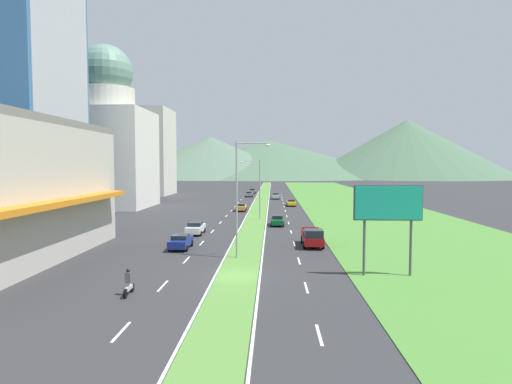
# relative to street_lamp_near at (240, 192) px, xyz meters

# --- Properties ---
(ground_plane) EXTENTS (600.00, 600.00, 0.00)m
(ground_plane) POSITION_rel_street_lamp_near_xyz_m (0.27, -6.65, -6.13)
(ground_plane) COLOR #2D2D30
(grass_median) EXTENTS (3.20, 240.00, 0.06)m
(grass_median) POSITION_rel_street_lamp_near_xyz_m (0.27, 53.35, -6.10)
(grass_median) COLOR #518438
(grass_median) RESTS_ON ground_plane
(grass_verge_right) EXTENTS (24.00, 240.00, 0.06)m
(grass_verge_right) POSITION_rel_street_lamp_near_xyz_m (20.87, 53.35, -6.10)
(grass_verge_right) COLOR #477F33
(grass_verge_right) RESTS_ON ground_plane
(lane_dash_left_1) EXTENTS (0.16, 2.80, 0.01)m
(lane_dash_left_1) POSITION_rel_street_lamp_near_xyz_m (-4.83, -18.10, -6.13)
(lane_dash_left_1) COLOR silver
(lane_dash_left_1) RESTS_ON ground_plane
(lane_dash_left_2) EXTENTS (0.16, 2.80, 0.01)m
(lane_dash_left_2) POSITION_rel_street_lamp_near_xyz_m (-4.83, -9.55, -6.13)
(lane_dash_left_2) COLOR silver
(lane_dash_left_2) RESTS_ON ground_plane
(lane_dash_left_3) EXTENTS (0.16, 2.80, 0.01)m
(lane_dash_left_3) POSITION_rel_street_lamp_near_xyz_m (-4.83, -1.00, -6.13)
(lane_dash_left_3) COLOR silver
(lane_dash_left_3) RESTS_ON ground_plane
(lane_dash_left_4) EXTENTS (0.16, 2.80, 0.01)m
(lane_dash_left_4) POSITION_rel_street_lamp_near_xyz_m (-4.83, 7.56, -6.13)
(lane_dash_left_4) COLOR silver
(lane_dash_left_4) RESTS_ON ground_plane
(lane_dash_left_5) EXTENTS (0.16, 2.80, 0.01)m
(lane_dash_left_5) POSITION_rel_street_lamp_near_xyz_m (-4.83, 16.11, -6.13)
(lane_dash_left_5) COLOR silver
(lane_dash_left_5) RESTS_ON ground_plane
(lane_dash_left_6) EXTENTS (0.16, 2.80, 0.01)m
(lane_dash_left_6) POSITION_rel_street_lamp_near_xyz_m (-4.83, 24.66, -6.13)
(lane_dash_left_6) COLOR silver
(lane_dash_left_6) RESTS_ON ground_plane
(lane_dash_left_7) EXTENTS (0.16, 2.80, 0.01)m
(lane_dash_left_7) POSITION_rel_street_lamp_near_xyz_m (-4.83, 33.21, -6.13)
(lane_dash_left_7) COLOR silver
(lane_dash_left_7) RESTS_ON ground_plane
(lane_dash_left_8) EXTENTS (0.16, 2.80, 0.01)m
(lane_dash_left_8) POSITION_rel_street_lamp_near_xyz_m (-4.83, 41.76, -6.13)
(lane_dash_left_8) COLOR silver
(lane_dash_left_8) RESTS_ON ground_plane
(lane_dash_left_9) EXTENTS (0.16, 2.80, 0.01)m
(lane_dash_left_9) POSITION_rel_street_lamp_near_xyz_m (-4.83, 50.31, -6.13)
(lane_dash_left_9) COLOR silver
(lane_dash_left_9) RESTS_ON ground_plane
(lane_dash_left_10) EXTENTS (0.16, 2.80, 0.01)m
(lane_dash_left_10) POSITION_rel_street_lamp_near_xyz_m (-4.83, 58.87, -6.13)
(lane_dash_left_10) COLOR silver
(lane_dash_left_10) RESTS_ON ground_plane
(lane_dash_left_11) EXTENTS (0.16, 2.80, 0.01)m
(lane_dash_left_11) POSITION_rel_street_lamp_near_xyz_m (-4.83, 67.42, -6.13)
(lane_dash_left_11) COLOR silver
(lane_dash_left_11) RESTS_ON ground_plane
(lane_dash_left_12) EXTENTS (0.16, 2.80, 0.01)m
(lane_dash_left_12) POSITION_rel_street_lamp_near_xyz_m (-4.83, 75.97, -6.13)
(lane_dash_left_12) COLOR silver
(lane_dash_left_12) RESTS_ON ground_plane
(lane_dash_left_13) EXTENTS (0.16, 2.80, 0.01)m
(lane_dash_left_13) POSITION_rel_street_lamp_near_xyz_m (-4.83, 84.52, -6.13)
(lane_dash_left_13) COLOR silver
(lane_dash_left_13) RESTS_ON ground_plane
(lane_dash_right_1) EXTENTS (0.16, 2.80, 0.01)m
(lane_dash_right_1) POSITION_rel_street_lamp_near_xyz_m (5.37, -18.10, -6.13)
(lane_dash_right_1) COLOR silver
(lane_dash_right_1) RESTS_ON ground_plane
(lane_dash_right_2) EXTENTS (0.16, 2.80, 0.01)m
(lane_dash_right_2) POSITION_rel_street_lamp_near_xyz_m (5.37, -9.55, -6.13)
(lane_dash_right_2) COLOR silver
(lane_dash_right_2) RESTS_ON ground_plane
(lane_dash_right_3) EXTENTS (0.16, 2.80, 0.01)m
(lane_dash_right_3) POSITION_rel_street_lamp_near_xyz_m (5.37, -1.00, -6.13)
(lane_dash_right_3) COLOR silver
(lane_dash_right_3) RESTS_ON ground_plane
(lane_dash_right_4) EXTENTS (0.16, 2.80, 0.01)m
(lane_dash_right_4) POSITION_rel_street_lamp_near_xyz_m (5.37, 7.56, -6.13)
(lane_dash_right_4) COLOR silver
(lane_dash_right_4) RESTS_ON ground_plane
(lane_dash_right_5) EXTENTS (0.16, 2.80, 0.01)m
(lane_dash_right_5) POSITION_rel_street_lamp_near_xyz_m (5.37, 16.11, -6.13)
(lane_dash_right_5) COLOR silver
(lane_dash_right_5) RESTS_ON ground_plane
(lane_dash_right_6) EXTENTS (0.16, 2.80, 0.01)m
(lane_dash_right_6) POSITION_rel_street_lamp_near_xyz_m (5.37, 24.66, -6.13)
(lane_dash_right_6) COLOR silver
(lane_dash_right_6) RESTS_ON ground_plane
(lane_dash_right_7) EXTENTS (0.16, 2.80, 0.01)m
(lane_dash_right_7) POSITION_rel_street_lamp_near_xyz_m (5.37, 33.21, -6.13)
(lane_dash_right_7) COLOR silver
(lane_dash_right_7) RESTS_ON ground_plane
(lane_dash_right_8) EXTENTS (0.16, 2.80, 0.01)m
(lane_dash_right_8) POSITION_rel_street_lamp_near_xyz_m (5.37, 41.76, -6.13)
(lane_dash_right_8) COLOR silver
(lane_dash_right_8) RESTS_ON ground_plane
(lane_dash_right_9) EXTENTS (0.16, 2.80, 0.01)m
(lane_dash_right_9) POSITION_rel_street_lamp_near_xyz_m (5.37, 50.31, -6.13)
(lane_dash_right_9) COLOR silver
(lane_dash_right_9) RESTS_ON ground_plane
(lane_dash_right_10) EXTENTS (0.16, 2.80, 0.01)m
(lane_dash_right_10) POSITION_rel_street_lamp_near_xyz_m (5.37, 58.87, -6.13)
(lane_dash_right_10) COLOR silver
(lane_dash_right_10) RESTS_ON ground_plane
(lane_dash_right_11) EXTENTS (0.16, 2.80, 0.01)m
(lane_dash_right_11) POSITION_rel_street_lamp_near_xyz_m (5.37, 67.42, -6.13)
(lane_dash_right_11) COLOR silver
(lane_dash_right_11) RESTS_ON ground_plane
(lane_dash_right_12) EXTENTS (0.16, 2.80, 0.01)m
(lane_dash_right_12) POSITION_rel_street_lamp_near_xyz_m (5.37, 75.97, -6.13)
(lane_dash_right_12) COLOR silver
(lane_dash_right_12) RESTS_ON ground_plane
(lane_dash_right_13) EXTENTS (0.16, 2.80, 0.01)m
(lane_dash_right_13) POSITION_rel_street_lamp_near_xyz_m (5.37, 84.52, -6.13)
(lane_dash_right_13) COLOR silver
(lane_dash_right_13) RESTS_ON ground_plane
(edge_line_median_left) EXTENTS (0.16, 240.00, 0.01)m
(edge_line_median_left) POSITION_rel_street_lamp_near_xyz_m (-1.48, 53.35, -6.13)
(edge_line_median_left) COLOR silver
(edge_line_median_left) RESTS_ON ground_plane
(edge_line_median_right) EXTENTS (0.16, 240.00, 0.01)m
(edge_line_median_right) POSITION_rel_street_lamp_near_xyz_m (2.02, 53.35, -6.13)
(edge_line_median_right) COLOR silver
(edge_line_median_right) RESTS_ON ground_plane
(domed_building) EXTENTS (17.06, 17.06, 32.67)m
(domed_building) POSITION_rel_street_lamp_near_xyz_m (-30.70, 47.86, 7.53)
(domed_building) COLOR silver
(domed_building) RESTS_ON ground_plane
(midrise_colored) EXTENTS (16.00, 16.00, 24.63)m
(midrise_colored) POSITION_rel_street_lamp_near_xyz_m (-34.54, 85.27, 6.18)
(midrise_colored) COLOR beige
(midrise_colored) RESTS_ON ground_plane
(hill_far_left) EXTENTS (133.82, 133.82, 27.96)m
(hill_far_left) POSITION_rel_street_lamp_near_xyz_m (-40.19, 260.59, 7.84)
(hill_far_left) COLOR #516B56
(hill_far_left) RESTS_ON ground_plane
(hill_far_center) EXTENTS (203.34, 203.34, 27.12)m
(hill_far_center) POSITION_rel_street_lamp_near_xyz_m (0.02, 292.86, 7.42)
(hill_far_center) COLOR #47664C
(hill_far_center) RESTS_ON ground_plane
(hill_far_right) EXTENTS (140.67, 140.67, 39.43)m
(hill_far_right) POSITION_rel_street_lamp_near_xyz_m (94.64, 264.04, 13.58)
(hill_far_right) COLOR #47664C
(hill_far_right) RESTS_ON ground_plane
(street_lamp_near) EXTENTS (3.23, 0.44, 10.76)m
(street_lamp_near) POSITION_rel_street_lamp_near_xyz_m (0.00, 0.00, 0.00)
(street_lamp_near) COLOR #99999E
(street_lamp_near) RESTS_ON ground_plane
(street_lamp_mid) EXTENTS (3.20, 0.49, 9.42)m
(street_lamp_mid) POSITION_rel_street_lamp_near_xyz_m (0.63, 28.26, -0.70)
(street_lamp_mid) COLOR #99999E
(street_lamp_mid) RESTS_ON ground_plane
(billboard_roadside) EXTENTS (5.29, 0.28, 7.09)m
(billboard_roadside) POSITION_rel_street_lamp_near_xyz_m (11.87, -6.16, -0.77)
(billboard_roadside) COLOR #4C4C51
(billboard_roadside) RESTS_ON ground_plane
(car_0) EXTENTS (1.90, 4.35, 1.40)m
(car_0) POSITION_rel_street_lamp_near_xyz_m (6.90, 51.76, -5.41)
(car_0) COLOR yellow
(car_0) RESTS_ON ground_plane
(car_1) EXTENTS (1.87, 4.36, 1.49)m
(car_1) POSITION_rel_street_lamp_near_xyz_m (-3.12, 92.13, -5.38)
(car_1) COLOR slate
(car_1) RESTS_ON ground_plane
(car_2) EXTENTS (1.92, 4.06, 1.55)m
(car_2) POSITION_rel_street_lamp_near_xyz_m (3.73, 70.19, -5.34)
(car_2) COLOR #B2B2B7
(car_2) RESTS_ON ground_plane
(car_3) EXTENTS (1.96, 4.55, 1.49)m
(car_3) POSITION_rel_street_lamp_near_xyz_m (-6.45, 4.27, -5.36)
(car_3) COLOR navy
(car_3) RESTS_ON ground_plane
(car_4) EXTENTS (1.95, 4.00, 1.48)m
(car_4) POSITION_rel_street_lamp_near_xyz_m (-3.34, 77.20, -5.37)
(car_4) COLOR slate
(car_4) RESTS_ON ground_plane
(car_5) EXTENTS (1.87, 4.43, 1.47)m
(car_5) POSITION_rel_street_lamp_near_xyz_m (3.66, 21.99, -5.39)
(car_5) COLOR #0C5128
(car_5) RESTS_ON ground_plane
(car_6) EXTENTS (1.96, 4.78, 1.43)m
(car_6) POSITION_rel_street_lamp_near_xyz_m (-2.94, 41.37, -5.39)
(car_6) COLOR #C6842D
(car_6) RESTS_ON ground_plane
(car_7) EXTENTS (1.98, 4.78, 1.54)m
(car_7) POSITION_rel_street_lamp_near_xyz_m (-6.62, 13.78, -5.35)
(car_7) COLOR silver
(car_7) RESTS_ON ground_plane
(pickup_truck_0) EXTENTS (2.18, 5.40, 2.00)m
(pickup_truck_0) POSITION_rel_street_lamp_near_xyz_m (7.21, 5.98, -5.15)
(pickup_truck_0) COLOR maroon
(pickup_truck_0) RESTS_ON ground_plane
(motorcycle_rider) EXTENTS (0.36, 2.00, 1.80)m
(motorcycle_rider) POSITION_rel_street_lamp_near_xyz_m (-6.53, -11.80, -5.39)
(motorcycle_rider) COLOR black
(motorcycle_rider) RESTS_ON ground_plane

